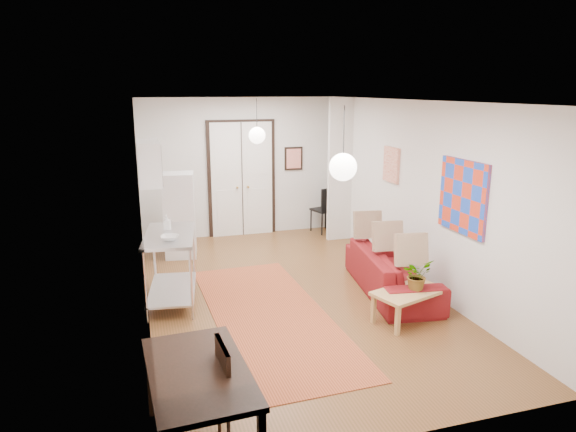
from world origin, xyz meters
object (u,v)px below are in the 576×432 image
object	(u,v)px
sofa	(392,272)
kitchen_counter	(171,257)
dining_table	(198,378)
dining_chair_far	(198,386)
dining_chair_near	(198,386)
fridge	(180,215)
black_side_chair	(322,204)
coffee_table	(409,294)

from	to	relation	value
sofa	kitchen_counter	world-z (taller)	kitchen_counter
dining_table	dining_chair_far	distance (m)	0.17
kitchen_counter	dining_chair_near	bearing A→B (deg)	-82.23
kitchen_counter	dining_chair_far	distance (m)	3.23
dining_table	dining_chair_far	world-z (taller)	dining_chair_far
fridge	black_side_chair	size ratio (longest dim) A/B	1.56
dining_table	dining_chair_near	xyz separation A→B (m)	(0.00, 0.10, -0.13)
kitchen_counter	dining_chair_near	distance (m)	3.23
fridge	dining_table	world-z (taller)	fridge
dining_chair_near	black_side_chair	distance (m)	7.21
dining_chair_near	sofa	bearing A→B (deg)	125.97
black_side_chair	dining_chair_near	bearing A→B (deg)	44.51
kitchen_counter	black_side_chair	bearing A→B (deg)	49.45
dining_table	kitchen_counter	bearing A→B (deg)	89.78
dining_table	black_side_chair	world-z (taller)	black_side_chair
kitchen_counter	black_side_chair	world-z (taller)	kitchen_counter
sofa	dining_table	bearing A→B (deg)	138.16
dining_chair_near	dining_chair_far	size ratio (longest dim) A/B	1.00
fridge	black_side_chair	distance (m)	3.29
sofa	dining_chair_near	world-z (taller)	dining_chair_near
fridge	dining_chair_far	size ratio (longest dim) A/B	1.62
kitchen_counter	dining_table	world-z (taller)	kitchen_counter
coffee_table	dining_table	distance (m)	3.52
coffee_table	black_side_chair	world-z (taller)	black_side_chair
coffee_table	dining_chair_far	world-z (taller)	dining_chair_far
kitchen_counter	dining_table	xyz separation A→B (m)	(-0.01, -3.32, -0.01)
coffee_table	fridge	distance (m)	4.60
sofa	fridge	bearing A→B (deg)	55.37
dining_table	dining_chair_far	xyz separation A→B (m)	(0.00, 0.10, -0.13)
dining_table	black_side_chair	bearing A→B (deg)	61.33
dining_chair_near	black_side_chair	world-z (taller)	black_side_chair
coffee_table	black_side_chair	xyz separation A→B (m)	(0.47, 4.62, 0.22)
dining_chair_near	coffee_table	bearing A→B (deg)	115.93
coffee_table	black_side_chair	bearing A→B (deg)	84.14
dining_chair_far	dining_table	bearing A→B (deg)	-3.18
sofa	black_side_chair	distance (m)	3.64
fridge	kitchen_counter	bearing A→B (deg)	-90.48
sofa	fridge	size ratio (longest dim) A/B	1.42
kitchen_counter	dining_table	bearing A→B (deg)	-82.22
coffee_table	fridge	size ratio (longest dim) A/B	0.70
fridge	dining_chair_near	world-z (taller)	fridge
dining_table	dining_chair_far	size ratio (longest dim) A/B	1.50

